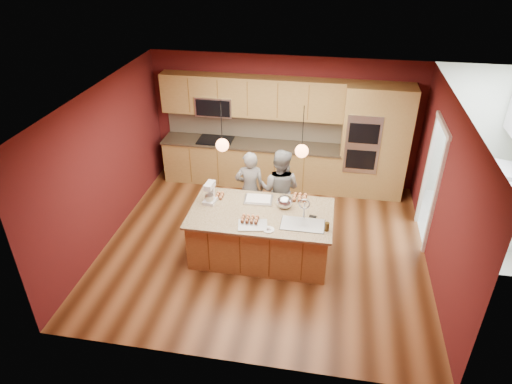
% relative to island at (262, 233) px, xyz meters
% --- Properties ---
extents(floor, '(5.50, 5.50, 0.00)m').
position_rel_island_xyz_m(floor, '(0.01, 0.25, -0.44)').
color(floor, '#43220F').
rests_on(floor, ground).
extents(ceiling, '(5.50, 5.50, 0.00)m').
position_rel_island_xyz_m(ceiling, '(0.01, 0.25, 2.26)').
color(ceiling, silver).
rests_on(ceiling, ground).
extents(wall_back, '(5.50, 0.00, 5.50)m').
position_rel_island_xyz_m(wall_back, '(0.01, 2.75, 0.91)').
color(wall_back, '#551617').
rests_on(wall_back, ground).
extents(wall_front, '(5.50, 0.00, 5.50)m').
position_rel_island_xyz_m(wall_front, '(0.01, -2.25, 0.91)').
color(wall_front, '#551617').
rests_on(wall_front, ground).
extents(wall_left, '(0.00, 5.00, 5.00)m').
position_rel_island_xyz_m(wall_left, '(-2.74, 0.25, 0.91)').
color(wall_left, '#551617').
rests_on(wall_left, ground).
extents(wall_right, '(0.00, 5.00, 5.00)m').
position_rel_island_xyz_m(wall_right, '(2.76, 0.25, 0.91)').
color(wall_right, '#551617').
rests_on(wall_right, ground).
extents(cabinet_run, '(3.74, 0.64, 2.30)m').
position_rel_island_xyz_m(cabinet_run, '(-0.67, 2.50, 0.55)').
color(cabinet_run, olive).
rests_on(cabinet_run, floor).
extents(oven_column, '(1.30, 0.62, 2.30)m').
position_rel_island_xyz_m(oven_column, '(1.85, 2.44, 0.71)').
color(oven_column, olive).
rests_on(oven_column, floor).
extents(doorway_trim, '(0.08, 1.11, 2.20)m').
position_rel_island_xyz_m(doorway_trim, '(2.74, 1.05, 0.61)').
color(doorway_trim, white).
rests_on(doorway_trim, wall_right).
extents(pendant_left, '(0.20, 0.20, 0.80)m').
position_rel_island_xyz_m(pendant_left, '(-0.62, 0.00, 1.57)').
color(pendant_left, black).
rests_on(pendant_left, ceiling).
extents(pendant_right, '(0.20, 0.20, 0.80)m').
position_rel_island_xyz_m(pendant_right, '(0.59, 0.00, 1.57)').
color(pendant_right, black).
rests_on(pendant_right, ceiling).
extents(island, '(2.32, 1.30, 1.23)m').
position_rel_island_xyz_m(island, '(0.00, 0.00, 0.00)').
color(island, olive).
rests_on(island, floor).
extents(person_left, '(0.59, 0.45, 1.48)m').
position_rel_island_xyz_m(person_left, '(-0.37, 0.91, 0.30)').
color(person_left, black).
rests_on(person_left, floor).
extents(person_right, '(0.85, 0.72, 1.56)m').
position_rel_island_xyz_m(person_right, '(0.18, 0.91, 0.34)').
color(person_right, slate).
rests_on(person_right, floor).
extents(stand_mixer, '(0.22, 0.28, 0.36)m').
position_rel_island_xyz_m(stand_mixer, '(-0.91, 0.17, 0.57)').
color(stand_mixer, silver).
rests_on(stand_mixer, island).
extents(sheet_cake, '(0.49, 0.37, 0.05)m').
position_rel_island_xyz_m(sheet_cake, '(-0.12, 0.35, 0.44)').
color(sheet_cake, silver).
rests_on(sheet_cake, island).
extents(cooling_rack, '(0.50, 0.40, 0.02)m').
position_rel_island_xyz_m(cooling_rack, '(-0.08, -0.39, 0.43)').
color(cooling_rack, silver).
rests_on(cooling_rack, island).
extents(mixing_bowl, '(0.26, 0.26, 0.22)m').
position_rel_island_xyz_m(mixing_bowl, '(0.34, 0.22, 0.52)').
color(mixing_bowl, silver).
rests_on(mixing_bowl, island).
extents(plate, '(0.18, 0.18, 0.01)m').
position_rel_island_xyz_m(plate, '(0.18, -0.46, 0.42)').
color(plate, white).
rests_on(plate, island).
extents(tumbler, '(0.07, 0.07, 0.14)m').
position_rel_island_xyz_m(tumbler, '(1.05, -0.32, 0.49)').
color(tumbler, '#36260C').
rests_on(tumbler, island).
extents(phone, '(0.13, 0.08, 0.01)m').
position_rel_island_xyz_m(phone, '(0.82, 0.02, 0.42)').
color(phone, black).
rests_on(phone, island).
extents(cupcakes_left, '(0.15, 0.23, 0.07)m').
position_rel_island_xyz_m(cupcakes_left, '(-0.79, 0.35, 0.45)').
color(cupcakes_left, '#D6844E').
rests_on(cupcakes_left, island).
extents(cupcakes_rack, '(0.29, 0.22, 0.06)m').
position_rel_island_xyz_m(cupcakes_rack, '(-0.15, -0.28, 0.47)').
color(cupcakes_rack, '#D6844E').
rests_on(cupcakes_rack, island).
extents(cupcakes_right, '(0.25, 0.25, 0.08)m').
position_rel_island_xyz_m(cupcakes_right, '(0.56, 0.52, 0.45)').
color(cupcakes_right, '#D6844E').
rests_on(cupcakes_right, island).
extents(dryer, '(0.86, 0.87, 1.08)m').
position_rel_island_xyz_m(dryer, '(4.22, 1.86, 0.10)').
color(dryer, silver).
rests_on(dryer, floor).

